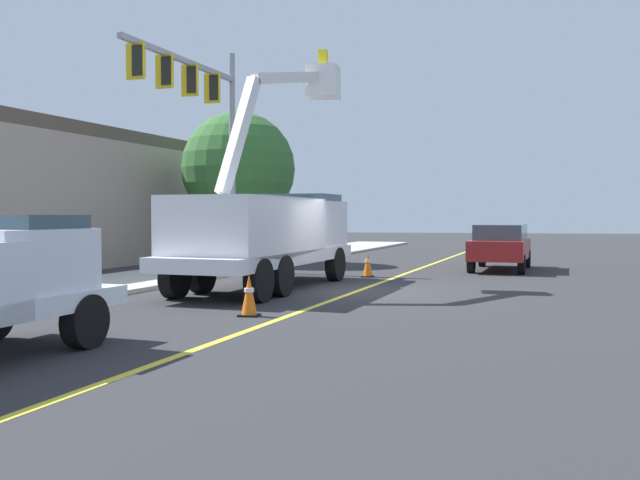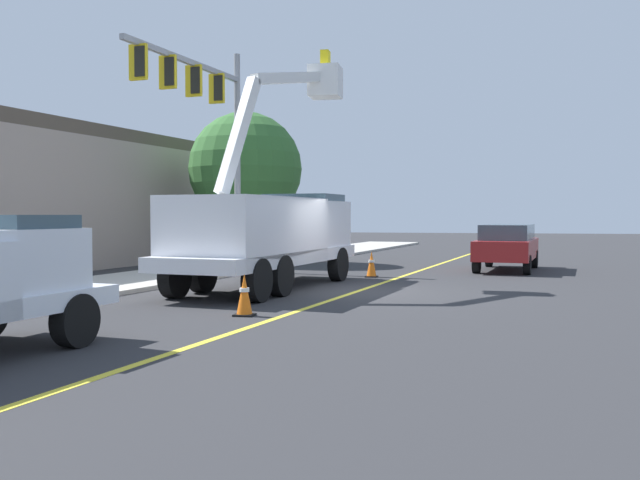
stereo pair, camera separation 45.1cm
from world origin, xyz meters
TOP-DOWN VIEW (x-y plane):
  - ground at (0.00, 0.00)m, footprint 120.00×120.00m
  - sidewalk_far_side at (1.16, 7.00)m, footprint 59.78×13.39m
  - lane_centre_stripe at (0.00, 0.00)m, footprint 49.35×8.36m
  - utility_bucket_truck at (0.23, 2.57)m, footprint 8.50×3.81m
  - passing_minivan at (7.96, -4.33)m, footprint 5.05×2.66m
  - traffic_cone_mid_front at (-5.03, 1.60)m, footprint 0.40×0.40m
  - traffic_cone_mid_rear at (4.20, 0.20)m, footprint 0.40×0.40m
  - traffic_signal_mast at (3.32, 5.61)m, footprint 6.67×1.36m
  - street_tree_right at (9.76, 6.30)m, footprint 4.78×4.78m

SIDE VIEW (x-z plane):
  - ground at x=0.00m, z-range 0.00..0.00m
  - lane_centre_stripe at x=0.00m, z-range 0.00..0.01m
  - sidewalk_far_side at x=1.16m, z-range 0.00..0.12m
  - traffic_cone_mid_rear at x=4.20m, z-range -0.01..0.85m
  - traffic_cone_mid_front at x=-5.03m, z-range -0.01..0.85m
  - passing_minivan at x=7.96m, z-range 0.13..1.82m
  - utility_bucket_truck at x=0.23m, z-range -1.80..5.03m
  - street_tree_right at x=9.76m, z-range 0.79..7.17m
  - traffic_signal_mast at x=3.32m, z-range 1.63..9.44m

